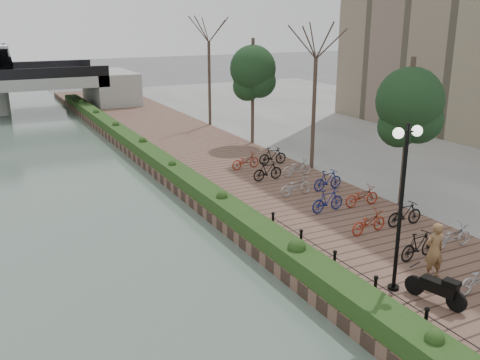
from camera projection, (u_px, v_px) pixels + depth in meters
promenade at (236, 174)px, 29.49m from camera, size 8.00×75.00×0.50m
inland_pavement at (445, 144)px, 36.43m from camera, size 24.00×75.00×0.50m
hedge at (162, 161)px, 29.99m from camera, size 1.10×56.00×0.60m
chain_fence at (399, 304)px, 14.98m from camera, size 0.10×14.10×0.70m
lamppost at (404, 174)px, 15.46m from camera, size 1.02×0.32×5.20m
motorcycle at (436, 287)px, 15.60m from camera, size 0.92×1.71×1.02m
pedestrian at (434, 250)px, 17.03m from camera, size 0.76×0.57×1.88m
bicycle_parking at (346, 199)px, 23.30m from camera, size 2.40×17.32×1.00m
street_trees at (352, 121)px, 26.12m from camera, size 3.20×37.12×6.80m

